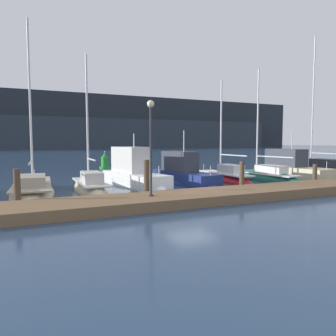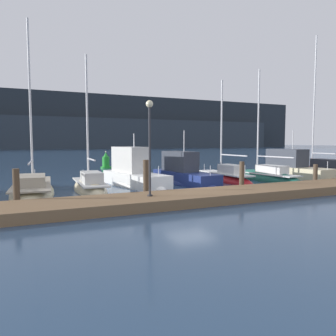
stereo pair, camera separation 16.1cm
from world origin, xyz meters
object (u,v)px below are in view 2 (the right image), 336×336
Objects in this scene: sailboat_berth_7 at (225,179)px; motorboat_berth_9 at (292,171)px; sailboat_berth_10 at (319,173)px; channel_buoy at (106,162)px; sailboat_berth_4 at (90,189)px; motorboat_berth_6 at (184,178)px; dock_lamppost at (150,133)px; motorboat_berth_5 at (134,179)px; sailboat_berth_8 at (263,179)px; sailboat_berth_3 at (33,192)px.

sailboat_berth_7 is 1.09× the size of motorboat_berth_9.
sailboat_berth_10 reaches higher than channel_buoy.
sailboat_berth_10 reaches higher than sailboat_berth_4.
motorboat_berth_9 is at bearing 0.16° from motorboat_berth_6.
dock_lamppost is (-8.45, -6.37, 3.13)m from sailboat_berth_7.
motorboat_berth_5 is 3.49m from motorboat_berth_6.
sailboat_berth_8 is at bearing -172.20° from sailboat_berth_10.
motorboat_berth_6 is 0.75× the size of sailboat_berth_8.
sailboat_berth_4 reaches higher than sailboat_berth_7.
motorboat_berth_5 is 0.86× the size of sailboat_berth_7.
sailboat_berth_3 is 1.52× the size of motorboat_berth_6.
sailboat_berth_10 is at bearing 7.80° from sailboat_berth_8.
sailboat_berth_4 is 6.58m from motorboat_berth_6.
motorboat_berth_5 is at bearing -97.02° from channel_buoy.
dock_lamppost is at bearing -143.00° from sailboat_berth_7.
motorboat_berth_5 is 1.61× the size of dock_lamppost.
motorboat_berth_9 is 16.50m from dock_lamppost.
sailboat_berth_4 reaches higher than motorboat_berth_6.
sailboat_berth_10 is at bearing -0.33° from motorboat_berth_5.
sailboat_berth_10 reaches higher than dock_lamppost.
sailboat_berth_7 is at bearing 166.85° from sailboat_berth_8.
dock_lamppost is (-14.96, -6.36, 2.82)m from motorboat_berth_9.
sailboat_berth_8 is at bearing -169.16° from motorboat_berth_9.
dock_lamppost is at bearing -103.04° from motorboat_berth_5.
sailboat_berth_4 is 1.09× the size of sailboat_berth_7.
sailboat_berth_3 is 9.69m from motorboat_berth_6.
sailboat_berth_4 is 1.19× the size of motorboat_berth_9.
sailboat_berth_3 is 5.57× the size of channel_buoy.
motorboat_berth_6 reaches higher than motorboat_berth_5.
sailboat_berth_7 is 9.91m from sailboat_berth_10.
motorboat_berth_9 is at bearing -1.58° from motorboat_berth_5.
sailboat_berth_8 reaches higher than motorboat_berth_5.
sailboat_berth_3 is 3.13m from sailboat_berth_4.
sailboat_berth_8 is at bearing 26.47° from dock_lamppost.
sailboat_berth_8 reaches higher than motorboat_berth_6.
motorboat_berth_5 is at bearing 178.42° from motorboat_berth_9.
sailboat_berth_3 reaches higher than motorboat_berth_6.
motorboat_berth_6 is at bearing 174.15° from sailboat_berth_8.
motorboat_berth_6 is 1.61× the size of dock_lamppost.
sailboat_berth_4 is 0.96× the size of sailboat_berth_8.
sailboat_berth_7 is at bearing 2.11° from sailboat_berth_3.
sailboat_berth_3 reaches higher than sailboat_berth_7.
motorboat_berth_9 reaches higher than motorboat_berth_5.
motorboat_berth_5 is at bearing 173.47° from motorboat_berth_6.
sailboat_berth_10 reaches higher than sailboat_berth_7.
sailboat_berth_7 reaches higher than dock_lamppost.
motorboat_berth_5 is at bearing 177.00° from sailboat_berth_7.
sailboat_berth_4 is 6.75m from dock_lamppost.
sailboat_berth_7 is (13.10, 0.48, 0.04)m from sailboat_berth_3.
sailboat_berth_3 is 16.06m from sailboat_berth_8.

